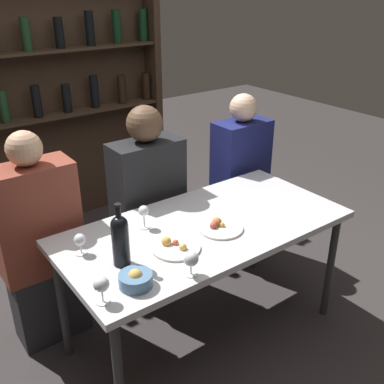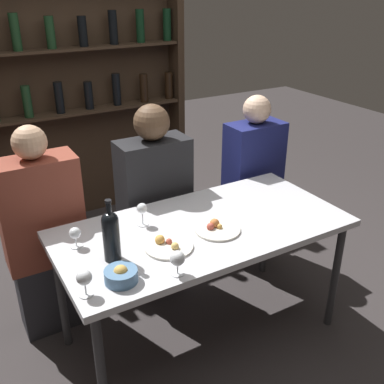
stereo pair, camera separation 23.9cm
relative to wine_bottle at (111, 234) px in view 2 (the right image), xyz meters
name	(u,v)px [view 2 (the right image)]	position (x,y,z in m)	size (l,w,h in m)	color
ground_plane	(202,332)	(0.52, 0.06, -0.87)	(10.00, 10.00, 0.00)	#332D2D
dining_table	(203,235)	(0.52, 0.06, -0.20)	(1.54, 0.76, 0.74)	silver
wine_rack_wall	(86,84)	(0.52, 1.86, 0.28)	(1.67, 0.21, 2.18)	#38281C
wine_bottle	(111,234)	(0.00, 0.00, 0.00)	(0.08, 0.08, 0.31)	black
wine_glass_0	(142,210)	(0.25, 0.23, -0.05)	(0.06, 0.06, 0.13)	silver
wine_glass_1	(75,234)	(-0.11, 0.19, -0.07)	(0.06, 0.06, 0.11)	silver
wine_glass_2	(84,278)	(-0.19, -0.19, -0.05)	(0.07, 0.07, 0.12)	silver
wine_glass_3	(177,259)	(0.20, -0.25, -0.06)	(0.07, 0.07, 0.12)	silver
food_plate_0	(217,228)	(0.56, -0.02, -0.13)	(0.24, 0.24, 0.05)	silver
food_plate_1	(168,245)	(0.27, -0.04, -0.13)	(0.24, 0.24, 0.05)	silver
snack_bowl	(121,275)	(-0.03, -0.18, -0.10)	(0.14, 0.14, 0.08)	#4C7299
seated_person_left	(45,239)	(-0.19, 0.60, -0.29)	(0.43, 0.22, 1.25)	#26262B
seated_person_center	(155,209)	(0.50, 0.60, -0.27)	(0.44, 0.22, 1.27)	#26262B
seated_person_right	(252,186)	(1.27, 0.60, -0.29)	(0.39, 0.22, 1.23)	#26262B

